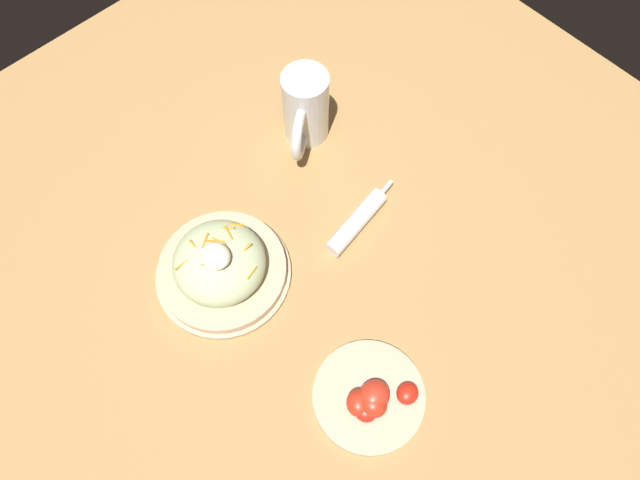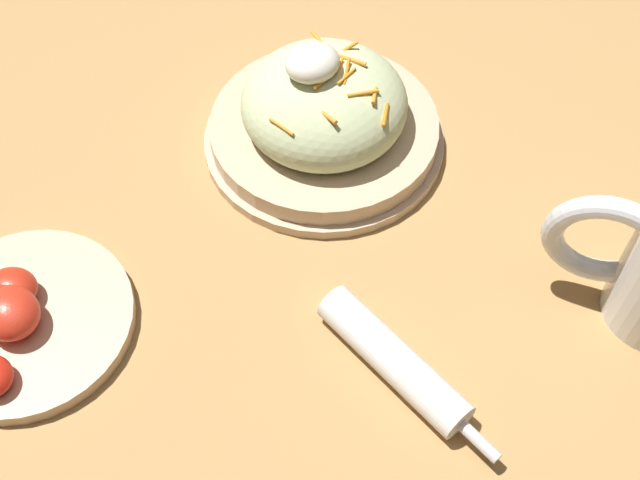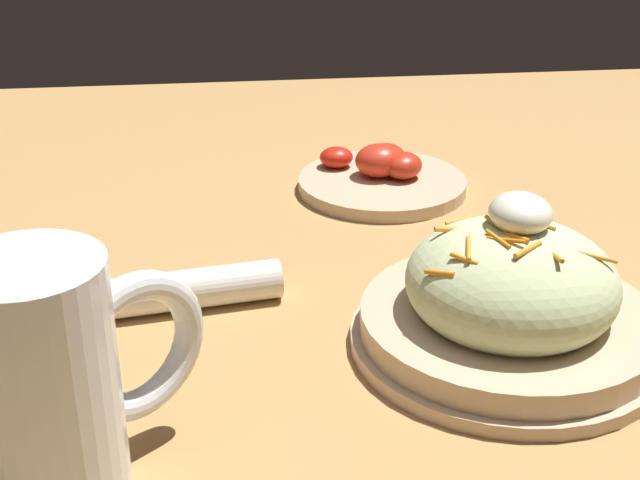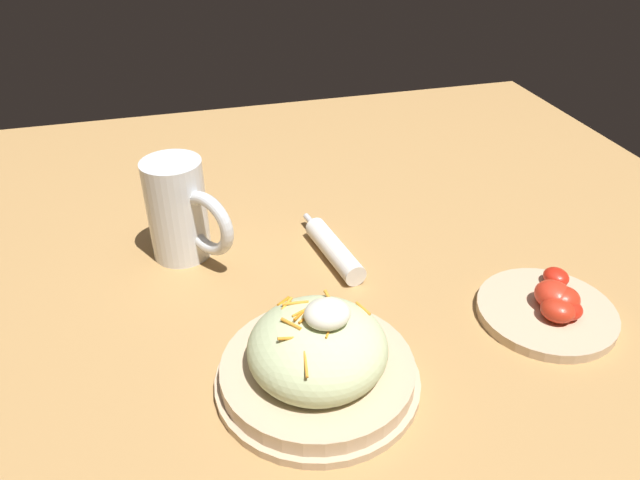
# 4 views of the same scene
# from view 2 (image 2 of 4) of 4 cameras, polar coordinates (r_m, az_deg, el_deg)

# --- Properties ---
(ground_plane) EXTENTS (1.43, 1.43, 0.00)m
(ground_plane) POSITION_cam_2_polar(r_m,az_deg,el_deg) (0.67, 4.96, -3.84)
(ground_plane) COLOR #B2844C
(salad_plate) EXTENTS (0.23, 0.23, 0.12)m
(salad_plate) POSITION_cam_2_polar(r_m,az_deg,el_deg) (0.75, 0.29, 8.96)
(salad_plate) COLOR #D1B28E
(salad_plate) RESTS_ON ground_plane
(napkin_roll) EXTENTS (0.05, 0.18, 0.03)m
(napkin_roll) POSITION_cam_2_polar(r_m,az_deg,el_deg) (0.63, 5.43, -8.67)
(napkin_roll) COLOR white
(napkin_roll) RESTS_ON ground_plane
(tomato_plate) EXTENTS (0.18, 0.18, 0.05)m
(tomato_plate) POSITION_cam_2_polar(r_m,az_deg,el_deg) (0.69, -20.92, -5.26)
(tomato_plate) COLOR #D1B28E
(tomato_plate) RESTS_ON ground_plane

